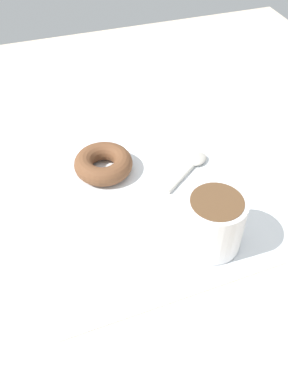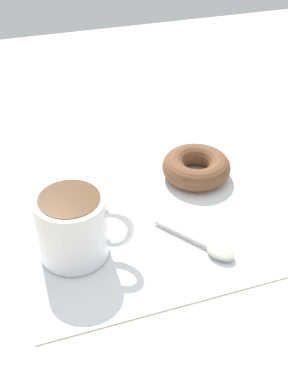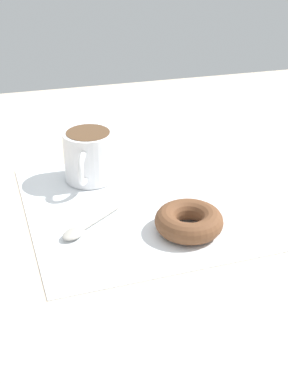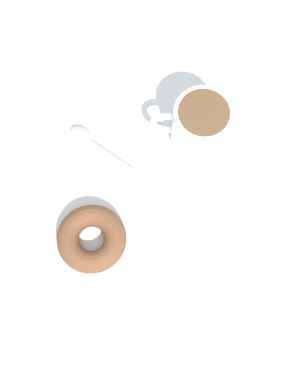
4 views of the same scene
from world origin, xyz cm
name	(u,v)px [view 1 (image 1 of 4)]	position (x,y,z in cm)	size (l,w,h in cm)	color
ground_plane	(127,206)	(0.00, 0.00, -1.00)	(120.00, 120.00, 2.00)	beige
napkin	(144,202)	(-2.49, 1.02, 0.15)	(34.84, 34.84, 0.30)	white
coffee_cup	(214,221)	(-8.89, 11.23, 4.52)	(8.16, 10.99, 8.17)	white
donut	(103,163)	(1.55, -7.75, 1.84)	(9.55, 9.55, 3.07)	brown
spoon	(194,164)	(-13.09, -4.20, 0.71)	(9.86, 7.95, 0.90)	#B7B2A8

